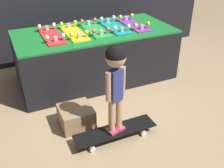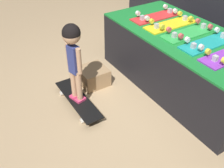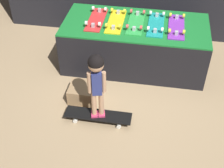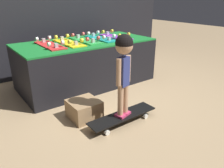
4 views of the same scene
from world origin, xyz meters
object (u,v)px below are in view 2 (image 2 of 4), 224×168
object	(u,v)px
skateboard_red_on_rack	(156,16)
storage_box	(93,76)
skateboard_teal_on_rack	(209,42)
child	(73,50)
skateboard_on_floor	(78,100)
skateboard_green_on_rack	(189,32)
skateboard_yellow_on_rack	(171,24)

from	to	relation	value
skateboard_red_on_rack	storage_box	size ratio (longest dim) A/B	2.03
skateboard_teal_on_rack	child	bearing A→B (deg)	-114.42
skateboard_red_on_rack	skateboard_teal_on_rack	bearing A→B (deg)	-0.05
skateboard_teal_on_rack	storage_box	size ratio (longest dim) A/B	2.03
skateboard_teal_on_rack	skateboard_on_floor	size ratio (longest dim) A/B	0.81
storage_box	skateboard_red_on_rack	bearing A→B (deg)	88.78
skateboard_green_on_rack	skateboard_teal_on_rack	size ratio (longest dim) A/B	1.00
skateboard_yellow_on_rack	skateboard_teal_on_rack	xyz separation A→B (m)	(0.53, 0.01, 0.00)
child	storage_box	world-z (taller)	child
skateboard_red_on_rack	skateboard_green_on_rack	size ratio (longest dim) A/B	1.00
skateboard_yellow_on_rack	skateboard_red_on_rack	bearing A→B (deg)	178.17
skateboard_red_on_rack	child	bearing A→B (deg)	-78.19
skateboard_green_on_rack	skateboard_on_floor	bearing A→B (deg)	-103.08
skateboard_green_on_rack	skateboard_on_floor	size ratio (longest dim) A/B	0.81
skateboard_green_on_rack	skateboard_teal_on_rack	world-z (taller)	same
skateboard_teal_on_rack	skateboard_yellow_on_rack	bearing A→B (deg)	-179.15
skateboard_red_on_rack	skateboard_green_on_rack	distance (m)	0.53
skateboard_yellow_on_rack	child	xyz separation A→B (m)	(-0.01, -1.18, 0.01)
skateboard_red_on_rack	skateboard_green_on_rack	xyz separation A→B (m)	(0.53, 0.00, 0.00)
skateboard_red_on_rack	skateboard_teal_on_rack	xyz separation A→B (m)	(0.79, -0.00, 0.00)
skateboard_green_on_rack	storage_box	bearing A→B (deg)	-122.23
skateboard_yellow_on_rack	skateboard_green_on_rack	size ratio (longest dim) A/B	1.00
skateboard_green_on_rack	skateboard_yellow_on_rack	bearing A→B (deg)	-177.55
skateboard_red_on_rack	child	xyz separation A→B (m)	(0.25, -1.19, 0.01)
skateboard_yellow_on_rack	skateboard_teal_on_rack	size ratio (longest dim) A/B	1.00
skateboard_green_on_rack	skateboard_red_on_rack	bearing A→B (deg)	-179.69
skateboard_green_on_rack	skateboard_teal_on_rack	distance (m)	0.26
skateboard_green_on_rack	child	distance (m)	1.23
skateboard_green_on_rack	child	world-z (taller)	child
skateboard_teal_on_rack	skateboard_on_floor	xyz separation A→B (m)	(-0.54, -1.19, -0.58)
skateboard_red_on_rack	storage_box	bearing A→B (deg)	-91.22
skateboard_yellow_on_rack	storage_box	size ratio (longest dim) A/B	2.03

